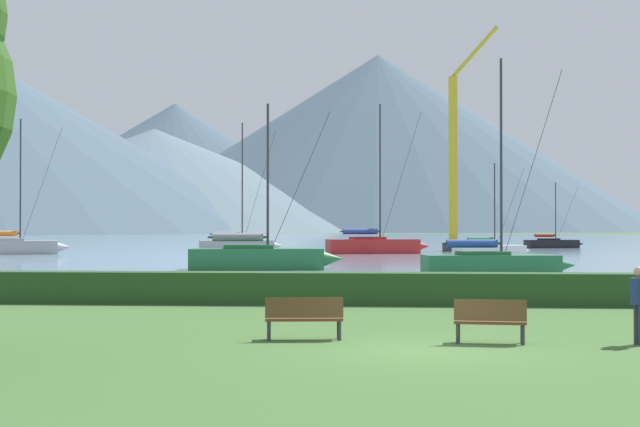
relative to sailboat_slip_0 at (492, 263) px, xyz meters
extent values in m
plane|color=#3D602D|center=(-4.42, -28.30, -0.65)|extent=(1000.00, 1000.00, 0.00)
cube|color=slate|center=(-4.42, 108.70, -0.64)|extent=(320.00, 246.00, 0.00)
cube|color=#284C23|center=(-4.42, -17.30, -0.14)|extent=(80.00, 1.20, 1.01)
cube|color=#236B38|center=(-0.10, -0.01, -0.12)|extent=(6.84, 3.18, 1.03)
cone|color=#236B38|center=(3.62, 0.53, -0.12)|extent=(1.24, 1.03, 0.88)
cube|color=#206032|center=(-0.47, -0.07, 0.25)|extent=(2.65, 1.92, 0.66)
cylinder|color=#333338|center=(0.46, 0.07, 5.03)|extent=(0.13, 0.13, 10.21)
cylinder|color=#333338|center=(-1.01, -0.15, 0.96)|extent=(2.95, 0.54, 0.11)
cylinder|color=#2847A3|center=(-1.01, -0.15, 0.96)|extent=(2.55, 0.77, 0.41)
cylinder|color=#333338|center=(1.99, 0.29, 4.77)|extent=(3.10, 0.48, 9.71)
cube|color=#9E9EA3|center=(-19.49, 41.42, -0.10)|extent=(7.21, 4.05, 1.07)
cone|color=#9E9EA3|center=(-15.71, 42.44, -0.10)|extent=(1.37, 1.19, 0.91)
cube|color=gray|center=(-19.86, 41.31, 0.29)|extent=(2.88, 2.25, 0.68)
cylinder|color=#333338|center=(-18.92, 41.57, 5.76)|extent=(0.14, 0.14, 11.62)
cylinder|color=#333338|center=(-20.40, 41.17, 1.02)|extent=(3.00, 0.92, 0.12)
cylinder|color=gray|center=(-20.40, 41.17, 1.02)|extent=(2.64, 1.10, 0.43)
cylinder|color=#333338|center=(-17.36, 41.99, 5.46)|extent=(3.15, 0.88, 11.05)
cube|color=black|center=(12.74, 58.08, -0.19)|extent=(6.02, 3.33, 0.90)
cone|color=black|center=(15.89, 58.90, -0.19)|extent=(1.14, 0.98, 0.76)
cube|color=black|center=(12.42, 58.00, 0.13)|extent=(2.40, 1.86, 0.57)
cylinder|color=#333338|center=(13.21, 58.20, 3.20)|extent=(0.11, 0.11, 6.71)
cylinder|color=#333338|center=(11.97, 57.88, 0.75)|extent=(2.51, 0.74, 0.10)
cylinder|color=red|center=(11.97, 57.88, 0.75)|extent=(2.20, 0.90, 0.36)
cylinder|color=#333338|center=(14.51, 58.54, 3.03)|extent=(2.63, 0.71, 6.38)
cube|color=white|center=(2.96, 29.41, -0.19)|extent=(6.00, 3.97, 0.89)
cone|color=white|center=(5.96, 30.65, -0.19)|extent=(1.19, 1.07, 0.76)
cube|color=silver|center=(2.66, 29.28, 0.13)|extent=(2.47, 2.07, 0.57)
cylinder|color=#333338|center=(3.41, 29.59, 3.35)|extent=(0.11, 0.11, 7.01)
cylinder|color=#333338|center=(2.23, 29.11, 0.74)|extent=(2.40, 1.07, 0.10)
cylinder|color=#2D7542|center=(2.23, 29.11, 0.74)|extent=(2.15, 1.16, 0.36)
cylinder|color=#333338|center=(4.65, 30.10, 3.18)|extent=(2.51, 1.05, 6.67)
cube|color=red|center=(-6.51, 36.63, -0.01)|extent=(8.46, 4.68, 1.26)
cone|color=red|center=(-2.08, 37.78, -0.01)|extent=(1.60, 1.38, 1.07)
cube|color=#A52020|center=(-6.96, 36.51, 0.45)|extent=(3.37, 2.61, 0.80)
cylinder|color=#333338|center=(-5.85, 36.80, 6.33)|extent=(0.16, 0.16, 12.57)
cylinder|color=#333338|center=(-7.59, 36.35, 1.31)|extent=(3.53, 1.04, 0.14)
cylinder|color=#2847A3|center=(-7.59, 36.35, 1.31)|extent=(3.10, 1.26, 0.50)
cylinder|color=#333338|center=(-4.02, 37.28, 6.02)|extent=(3.70, 0.99, 11.96)
cube|color=#236B38|center=(-12.59, 5.98, -0.05)|extent=(7.80, 3.58, 1.18)
cone|color=#236B38|center=(-8.33, 6.57, -0.05)|extent=(1.41, 1.17, 1.00)
cube|color=#206032|center=(-13.01, 5.92, 0.38)|extent=(3.01, 2.17, 0.75)
cylinder|color=#333338|center=(-11.95, 6.07, 4.39)|extent=(0.15, 0.15, 8.77)
cylinder|color=#333338|center=(-13.62, 5.84, 1.18)|extent=(3.37, 0.59, 0.13)
cylinder|color=gray|center=(-13.62, 5.84, 1.18)|extent=(2.91, 0.86, 0.47)
cylinder|color=#333338|center=(-10.19, 6.31, 4.17)|extent=(3.55, 0.52, 8.34)
cube|color=#9E9EA3|center=(-37.51, 32.35, -0.06)|extent=(7.83, 5.17, 1.17)
cone|color=#9E9EA3|center=(-33.58, 33.96, -0.06)|extent=(1.55, 1.40, 0.99)
cube|color=gray|center=(-37.90, 32.19, 0.37)|extent=(3.22, 2.69, 0.74)
cylinder|color=#333338|center=(-36.92, 32.59, 5.54)|extent=(0.15, 0.15, 11.09)
cylinder|color=#333338|center=(-38.46, 31.96, 1.16)|extent=(3.14, 1.38, 0.13)
cylinder|color=orange|center=(-38.46, 31.96, 1.16)|extent=(2.80, 1.51, 0.47)
cylinder|color=#333338|center=(-35.30, 33.25, 5.26)|extent=(3.28, 1.37, 10.54)
cube|color=brown|center=(-6.97, -26.62, -0.20)|extent=(1.74, 0.64, 0.06)
cube|color=brown|center=(-6.95, -26.80, 0.08)|extent=(1.70, 0.32, 0.45)
cylinder|color=#333338|center=(-6.22, -26.37, -0.42)|extent=(0.08, 0.08, 0.45)
cylinder|color=#333338|center=(-7.75, -26.54, -0.42)|extent=(0.08, 0.08, 0.45)
cylinder|color=#333338|center=(-6.19, -26.70, -0.42)|extent=(0.08, 0.08, 0.45)
cylinder|color=#333338|center=(-7.71, -26.87, -0.42)|extent=(0.08, 0.08, 0.45)
cube|color=brown|center=(-2.97, -27.00, -0.20)|extent=(1.54, 0.60, 0.06)
cube|color=brown|center=(-2.99, -27.18, 0.08)|extent=(1.51, 0.28, 0.45)
cylinder|color=#333338|center=(-2.29, -26.90, -0.42)|extent=(0.08, 0.08, 0.45)
cylinder|color=#333338|center=(-3.63, -26.76, -0.42)|extent=(0.08, 0.08, 0.45)
cylinder|color=#333338|center=(-2.32, -27.23, -0.42)|extent=(0.08, 0.08, 0.45)
cylinder|color=#333338|center=(-3.66, -27.09, -0.42)|extent=(0.08, 0.08, 0.45)
cylinder|color=#2D3347|center=(0.09, -26.96, -0.22)|extent=(0.14, 0.14, 0.85)
cylinder|color=navy|center=(0.11, -27.04, 0.48)|extent=(0.36, 0.36, 0.55)
cylinder|color=navy|center=(0.05, -26.81, 0.51)|extent=(0.09, 0.09, 0.50)
sphere|color=tan|center=(0.11, -27.04, 0.89)|extent=(0.22, 0.22, 0.22)
cube|color=#333338|center=(1.08, 44.18, -0.25)|extent=(2.00, 2.00, 0.80)
cube|color=gold|center=(1.08, 44.18, 8.15)|extent=(0.80, 0.80, 15.98)
cube|color=gold|center=(3.19, 44.18, 18.52)|extent=(4.49, 0.36, 5.00)
cone|color=slate|center=(-97.04, 319.21, 19.60)|extent=(203.65, 203.65, 40.49)
cone|color=#425666|center=(-102.99, 382.00, 28.68)|extent=(189.31, 189.31, 58.65)
cone|color=#425666|center=(-9.69, 378.41, 38.93)|extent=(247.83, 247.83, 79.14)
camera|label=1|loc=(-5.13, -47.31, 1.87)|focal=53.23mm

